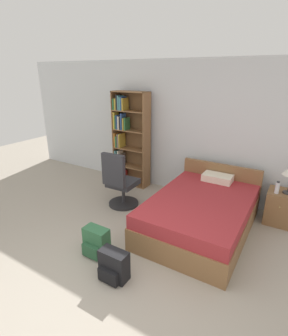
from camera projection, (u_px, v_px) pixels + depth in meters
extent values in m
plane|color=#A39989|center=(91.00, 306.00, 2.80)|extent=(14.00, 14.00, 0.00)
cube|color=silver|center=(203.00, 132.00, 4.94)|extent=(9.00, 0.06, 2.60)
cube|color=brown|center=(117.00, 138.00, 5.74)|extent=(0.02, 0.30, 2.00)
cube|color=brown|center=(147.00, 142.00, 5.37)|extent=(0.02, 0.30, 2.00)
cube|color=brown|center=(135.00, 139.00, 5.67)|extent=(0.79, 0.01, 2.00)
cube|color=brown|center=(132.00, 183.00, 5.90)|extent=(0.75, 0.29, 0.02)
cube|color=navy|center=(118.00, 173.00, 5.98)|extent=(0.03, 0.22, 0.33)
cube|color=#665B51|center=(120.00, 175.00, 5.97)|extent=(0.03, 0.20, 0.27)
cube|color=black|center=(121.00, 175.00, 5.94)|extent=(0.02, 0.19, 0.29)
cube|color=orange|center=(122.00, 175.00, 5.93)|extent=(0.03, 0.20, 0.28)
cube|color=maroon|center=(124.00, 176.00, 5.93)|extent=(0.04, 0.24, 0.24)
cube|color=brown|center=(132.00, 166.00, 5.76)|extent=(0.75, 0.29, 0.02)
cube|color=teal|center=(117.00, 157.00, 5.83)|extent=(0.04, 0.17, 0.32)
cube|color=#2D6638|center=(119.00, 159.00, 5.82)|extent=(0.03, 0.19, 0.23)
cube|color=beige|center=(120.00, 157.00, 5.80)|extent=(0.02, 0.20, 0.33)
cube|color=#665B51|center=(122.00, 159.00, 5.80)|extent=(0.03, 0.23, 0.25)
cube|color=brown|center=(131.00, 149.00, 5.62)|extent=(0.75, 0.29, 0.02)
cube|color=orange|center=(117.00, 140.00, 5.71)|extent=(0.03, 0.21, 0.30)
cube|color=#2D6638|center=(118.00, 141.00, 5.69)|extent=(0.03, 0.19, 0.24)
cube|color=#665B51|center=(120.00, 140.00, 5.65)|extent=(0.04, 0.18, 0.30)
cube|color=gold|center=(122.00, 140.00, 5.65)|extent=(0.02, 0.23, 0.30)
cube|color=brown|center=(131.00, 130.00, 5.48)|extent=(0.75, 0.29, 0.02)
cube|color=gold|center=(116.00, 120.00, 5.54)|extent=(0.04, 0.17, 0.35)
cube|color=#2D6638|center=(118.00, 122.00, 5.55)|extent=(0.02, 0.20, 0.28)
cube|color=navy|center=(119.00, 122.00, 5.55)|extent=(0.02, 0.24, 0.30)
cube|color=beige|center=(121.00, 122.00, 5.52)|extent=(0.04, 0.23, 0.28)
cube|color=black|center=(123.00, 123.00, 5.51)|extent=(0.02, 0.23, 0.25)
cube|color=navy|center=(123.00, 121.00, 5.45)|extent=(0.03, 0.17, 0.34)
cube|color=gold|center=(126.00, 124.00, 5.47)|extent=(0.03, 0.23, 0.25)
cube|color=#2D6638|center=(127.00, 124.00, 5.43)|extent=(0.03, 0.19, 0.26)
cube|color=brown|center=(131.00, 111.00, 5.34)|extent=(0.75, 0.29, 0.02)
cube|color=#2D6638|center=(116.00, 104.00, 5.43)|extent=(0.04, 0.19, 0.23)
cube|color=gold|center=(117.00, 104.00, 5.40)|extent=(0.04, 0.17, 0.23)
cube|color=black|center=(119.00, 102.00, 5.37)|extent=(0.03, 0.18, 0.31)
cube|color=teal|center=(121.00, 103.00, 5.37)|extent=(0.03, 0.20, 0.29)
cube|color=teal|center=(123.00, 104.00, 5.37)|extent=(0.03, 0.24, 0.26)
cube|color=navy|center=(123.00, 103.00, 5.33)|extent=(0.02, 0.19, 0.28)
cube|color=gold|center=(125.00, 104.00, 5.33)|extent=(0.03, 0.21, 0.24)
cube|color=brown|center=(130.00, 92.00, 5.21)|extent=(0.79, 0.30, 0.02)
cube|color=brown|center=(200.00, 220.00, 4.11)|extent=(1.40, 2.08, 0.35)
cube|color=maroon|center=(201.00, 204.00, 4.01)|extent=(1.37, 2.04, 0.20)
cube|color=brown|center=(220.00, 185.00, 4.83)|extent=(1.40, 0.08, 0.80)
cube|color=silver|center=(217.00, 178.00, 4.59)|extent=(0.50, 0.30, 0.12)
cylinder|color=#232326|center=(124.00, 203.00, 4.96)|extent=(0.56, 0.56, 0.04)
cylinder|color=#333338|center=(123.00, 194.00, 4.89)|extent=(0.06, 0.06, 0.35)
cube|color=#2D2D33|center=(123.00, 183.00, 4.82)|extent=(0.50, 0.50, 0.10)
cube|color=#2D2D33|center=(113.00, 170.00, 4.47)|extent=(0.44, 0.09, 0.57)
cube|color=brown|center=(280.00, 207.00, 4.29)|extent=(0.43, 0.45, 0.55)
sphere|color=tan|center=(280.00, 207.00, 4.06)|extent=(0.02, 0.02, 0.02)
cylinder|color=#333333|center=(288.00, 193.00, 4.14)|extent=(0.15, 0.15, 0.02)
cylinder|color=silver|center=(277.00, 188.00, 4.12)|extent=(0.07, 0.07, 0.18)
cylinder|color=#2D2D33|center=(278.00, 182.00, 4.08)|extent=(0.04, 0.04, 0.02)
cube|color=black|center=(114.00, 265.00, 3.13)|extent=(0.35, 0.18, 0.38)
cube|color=black|center=(108.00, 276.00, 3.06)|extent=(0.27, 0.06, 0.17)
cube|color=#2D603D|center=(97.00, 241.00, 3.56)|extent=(0.35, 0.19, 0.39)
cube|color=#275234|center=(91.00, 251.00, 3.49)|extent=(0.26, 0.07, 0.18)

